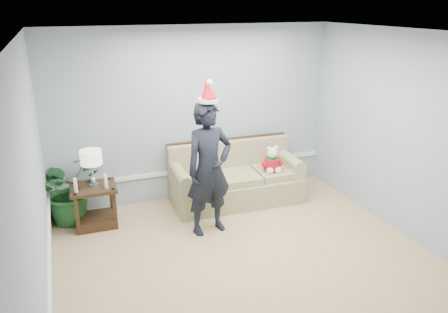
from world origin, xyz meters
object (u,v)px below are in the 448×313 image
side_table (95,210)px  houseplant (68,188)px  man (209,169)px  table_lamp (91,159)px  teddy_bear (272,162)px  sofa (235,180)px

side_table → houseplant: bearing=139.1°
man → side_table: bearing=143.6°
table_lamp → teddy_bear: table_lamp is taller
sofa → teddy_bear: bearing=-19.5°
table_lamp → houseplant: bearing=142.4°
side_table → table_lamp: 0.76m
sofa → side_table: size_ratio=3.20×
houseplant → teddy_bear: size_ratio=2.41×
sofa → man: 1.21m
man → teddy_bear: bearing=14.8°
sofa → houseplant: bearing=177.4°
sofa → houseplant: (-2.48, 0.20, 0.18)m
houseplant → man: man is taller
table_lamp → houseplant: table_lamp is taller
teddy_bear → table_lamp: bearing=-175.7°
table_lamp → man: (1.44, -0.73, -0.08)m
sofa → man: (-0.70, -0.79, 0.58)m
table_lamp → teddy_bear: 2.71m
houseplant → teddy_bear: bearing=-7.8°
man → houseplant: bearing=140.6°
side_table → teddy_bear: bearing=-2.9°
table_lamp → sofa: bearing=1.5°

